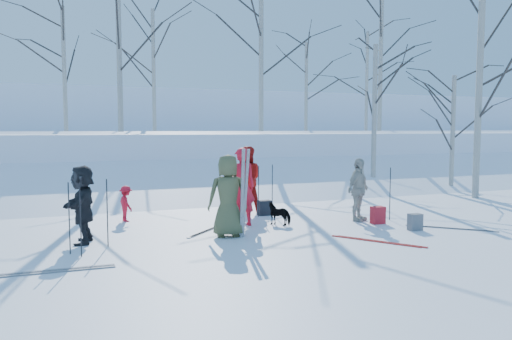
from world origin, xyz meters
name	(u,v)px	position (x,y,z in m)	size (l,w,h in m)	color
ground	(280,234)	(0.00, 0.00, 0.00)	(120.00, 120.00, 0.00)	white
snow_ramp	(200,190)	(0.00, 7.00, 0.15)	(70.00, 9.50, 1.40)	white
snow_plateau	(152,153)	(0.00, 17.00, 1.00)	(70.00, 18.00, 2.20)	white
far_hill	(114,132)	(0.00, 38.00, 2.00)	(90.00, 30.00, 6.00)	white
skier_olive_center	(228,196)	(-1.16, 0.15, 0.89)	(0.87, 0.56, 1.77)	#4E5131
skier_red_north	(241,187)	(-0.49, 1.20, 0.94)	(0.68, 0.45, 1.87)	red
skier_redor_behind	(246,179)	(0.29, 3.00, 0.92)	(0.89, 0.69, 1.83)	#B1120D
skier_red_seated	(126,204)	(-3.01, 2.73, 0.45)	(0.58, 0.33, 0.90)	red
skier_cream_east	(358,190)	(2.45, 0.72, 0.79)	(0.93, 0.39, 1.58)	beige
skier_grey_west	(83,204)	(-4.09, 0.62, 0.79)	(1.47, 0.47, 1.59)	black
dog	(280,214)	(0.41, 0.96, 0.27)	(0.29, 0.64, 0.54)	black
upright_ski_left	(242,194)	(-0.93, -0.10, 0.95)	(0.07, 0.02, 1.90)	silver
upright_ski_right	(245,193)	(-0.84, -0.06, 0.95)	(0.07, 0.02, 1.90)	silver
ski_pair_a	(210,229)	(-1.33, 0.99, 0.01)	(1.46, 1.51, 0.02)	silver
ski_pair_b	(378,241)	(1.55, -1.44, 0.01)	(1.25, 1.67, 0.02)	#B41F19
ski_pair_c	(451,228)	(3.92, -0.92, 0.01)	(1.51, 1.45, 0.02)	silver
ski_pair_d	(55,271)	(-4.62, -1.35, 0.01)	(1.90, 0.23, 0.02)	silver
ski_pole_a	(107,213)	(-3.66, 0.14, 0.67)	(0.02, 0.02, 1.34)	black
ski_pole_b	(69,218)	(-4.36, -0.22, 0.67)	(0.02, 0.02, 1.34)	black
ski_pole_c	(390,194)	(3.27, 0.53, 0.67)	(0.02, 0.02, 1.34)	black
ski_pole_d	(81,220)	(-4.17, -0.51, 0.67)	(0.02, 0.02, 1.34)	black
ski_pole_e	(259,191)	(0.34, 2.18, 0.67)	(0.02, 0.02, 1.34)	black
ski_pole_f	(272,189)	(0.88, 2.54, 0.67)	(0.02, 0.02, 1.34)	black
backpack_red	(378,215)	(2.70, 0.23, 0.21)	(0.32, 0.22, 0.42)	#B31B26
backpack_grey	(415,222)	(3.03, -0.75, 0.19)	(0.30, 0.20, 0.38)	#585A60
backpack_dark	(264,208)	(0.56, 2.33, 0.20)	(0.34, 0.24, 0.40)	black
birch_plateau_a	(119,45)	(-2.41, 9.23, 5.37)	(5.03, 5.03, 6.33)	silver
birch_plateau_b	(306,87)	(6.84, 12.35, 4.37)	(3.64, 3.64, 4.34)	silver
birch_plateau_d	(261,52)	(3.74, 10.57, 5.65)	(5.43, 5.43, 6.89)	silver
birch_plateau_e	(154,70)	(0.05, 16.39, 5.33)	(4.98, 4.98, 6.25)	silver
birch_plateau_f	(381,53)	(10.03, 10.72, 5.95)	(5.85, 5.85, 7.50)	silver
birch_plateau_g	(64,69)	(-4.30, 12.66, 4.80)	(4.24, 4.24, 5.19)	silver
birch_plateau_h	(367,81)	(12.27, 15.26, 5.07)	(4.62, 4.62, 5.75)	silver
birch_edge_b	(479,87)	(8.43, 2.89, 3.70)	(5.78, 5.78, 7.40)	silver
birch_edge_c	(453,133)	(9.09, 4.75, 2.14)	(3.60, 3.60, 4.28)	silver
birch_edge_e	(374,118)	(6.37, 5.82, 2.70)	(4.38, 4.38, 5.41)	silver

